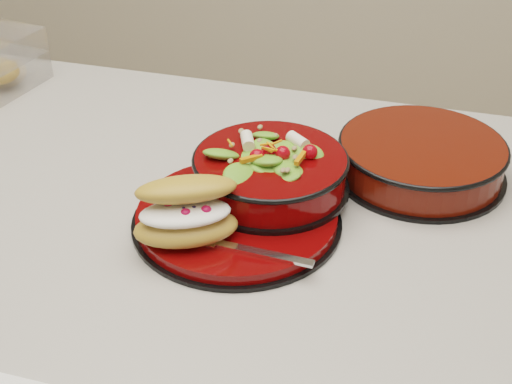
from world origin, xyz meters
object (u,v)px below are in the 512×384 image
(salad_bowl, at_px, (270,167))
(fork, at_px, (245,249))
(extra_bowl, at_px, (421,157))
(dinner_plate, at_px, (237,217))
(croissant, at_px, (187,212))

(salad_bowl, relative_size, fork, 1.34)
(fork, bearing_deg, salad_bowl, 5.61)
(salad_bowl, relative_size, extra_bowl, 0.87)
(dinner_plate, height_order, fork, fork)
(croissant, bearing_deg, fork, -32.38)
(croissant, bearing_deg, salad_bowl, 36.42)
(croissant, relative_size, extra_bowl, 0.59)
(dinner_plate, relative_size, extra_bowl, 1.12)
(salad_bowl, height_order, extra_bowl, salad_bowl)
(fork, bearing_deg, extra_bowl, -31.67)
(fork, relative_size, extra_bowl, 0.65)
(salad_bowl, bearing_deg, dinner_plate, -113.12)
(croissant, relative_size, fork, 0.91)
(dinner_plate, distance_m, extra_bowl, 0.29)
(salad_bowl, distance_m, extra_bowl, 0.23)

